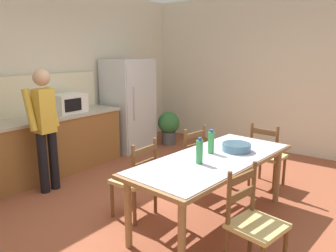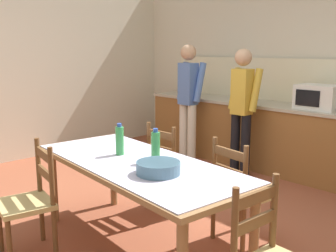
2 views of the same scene
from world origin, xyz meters
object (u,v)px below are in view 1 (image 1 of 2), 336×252
dining_table (213,164)px  chair_side_near_left (253,223)px  bottle_off_centre (211,142)px  potted_plant (169,126)px  person_at_counter (45,124)px  chair_head_end (267,156)px  serving_bowl (236,147)px  refrigerator (129,105)px  chair_side_far_left (136,180)px  microwave (68,103)px  chair_side_far_right (187,160)px  bottle_near_centre (199,151)px

dining_table → chair_side_near_left: 0.89m
bottle_off_centre → potted_plant: 3.07m
person_at_counter → potted_plant: (2.81, 0.07, -0.54)m
person_at_counter → chair_head_end: bearing=-140.5°
chair_head_end → serving_bowl: bearing=92.8°
bottle_off_centre → person_at_counter: person_at_counter is taller
bottle_off_centre → potted_plant: (2.12, 2.17, -0.49)m
refrigerator → serving_bowl: bearing=-113.0°
bottle_off_centre → chair_head_end: bottle_off_centre is taller
chair_side_far_left → serving_bowl: bearing=131.2°
dining_table → potted_plant: (2.23, 2.26, -0.29)m
microwave → person_at_counter: 0.93m
bottle_off_centre → chair_side_far_right: size_ratio=0.30×
refrigerator → chair_side_far_left: refrigerator is taller
bottle_off_centre → refrigerator: bearing=61.2°
chair_head_end → chair_side_far_right: same height
refrigerator → serving_bowl: (-1.18, -2.79, -0.06)m
dining_table → chair_head_end: size_ratio=2.34×
refrigerator → bottle_off_centre: bearing=-118.8°
microwave → chair_side_far_left: 2.13m
chair_side_far_left → chair_head_end: same height
dining_table → bottle_off_centre: size_ratio=7.89×
microwave → chair_side_near_left: 3.52m
bottle_near_centre → potted_plant: bottle_near_centre is taller
bottle_off_centre → chair_head_end: 1.30m
bottle_off_centre → chair_head_end: (1.21, -0.21, -0.43)m
bottle_near_centre → chair_side_far_left: 0.87m
chair_head_end → potted_plant: size_ratio=1.36×
potted_plant → serving_bowl: bearing=-128.6°
dining_table → refrigerator: bearing=60.3°
bottle_off_centre → potted_plant: size_ratio=0.40×
bottle_near_centre → bottle_off_centre: (0.37, 0.08, 0.00)m
bottle_off_centre → potted_plant: bottle_off_centre is taller
potted_plant → bottle_near_centre: bearing=-138.0°
serving_bowl → chair_side_far_right: 0.87m
chair_side_near_left → dining_table: bearing=63.0°
chair_side_near_left → chair_side_far_right: same height
dining_table → person_at_counter: (-0.57, 2.19, 0.25)m
dining_table → chair_head_end: (1.32, -0.11, -0.23)m
bottle_near_centre → chair_head_end: (1.58, -0.13, -0.43)m
dining_table → chair_side_near_left: size_ratio=2.34×
dining_table → potted_plant: bearing=45.4°
serving_bowl → chair_side_far_right: size_ratio=0.35×
microwave → dining_table: size_ratio=0.23×
refrigerator → potted_plant: size_ratio=2.58×
dining_table → chair_side_near_left: (-0.52, -0.68, -0.23)m
refrigerator → bottle_off_centre: size_ratio=6.36×
dining_table → potted_plant: size_ratio=3.19×
dining_table → chair_side_far_right: chair_side_far_right is taller
bottle_near_centre → chair_side_near_left: 0.87m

